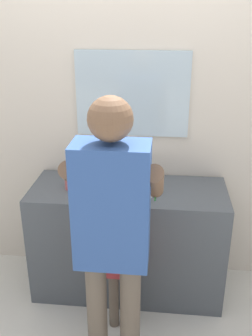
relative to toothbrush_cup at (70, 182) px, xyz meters
The scene contains 8 objects.
ground_plane 1.01m from the toothbrush_cup, 32.51° to the right, with size 14.00×14.00×0.00m, color silver.
back_wall 0.71m from the toothbrush_cup, 41.82° to the left, with size 4.40×0.10×2.70m.
vanity_cabinet 0.62m from the toothbrush_cup, ahead, with size 1.38×0.54×0.84m, color #4C5156.
sink_basin 0.41m from the toothbrush_cup, ahead, with size 0.40×0.40×0.11m.
faucet 0.48m from the toothbrush_cup, 32.57° to the left, with size 0.18×0.14×0.18m.
toothbrush_cup is the anchor object (origin of this frame).
child_toddler 0.63m from the toothbrush_cup, 41.57° to the right, with size 0.29×0.29×0.94m.
adult_parent 0.78m from the toothbrush_cup, 59.57° to the right, with size 0.51×0.54×1.66m.
Camera 1 is at (0.24, -2.13, 2.04)m, focal length 41.34 mm.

